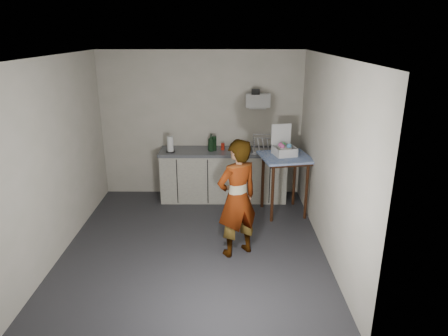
{
  "coord_description": "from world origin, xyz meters",
  "views": [
    {
      "loc": [
        0.44,
        -5.03,
        2.88
      ],
      "look_at": [
        0.42,
        0.45,
        1.01
      ],
      "focal_mm": 32.0,
      "sensor_mm": 36.0,
      "label": 1
    }
  ],
  "objects_px": {
    "soap_bottle": "(211,143)",
    "paper_towel": "(170,145)",
    "dark_bottle": "(214,143)",
    "bakery_box": "(284,148)",
    "side_table": "(285,164)",
    "dish_rack": "(264,148)",
    "kitchen_counter": "(223,176)",
    "standing_man": "(237,199)",
    "soda_can": "(223,146)"
  },
  "relations": [
    {
      "from": "kitchen_counter",
      "to": "soap_bottle",
      "type": "bearing_deg",
      "value": -167.82
    },
    {
      "from": "dark_bottle",
      "to": "bakery_box",
      "type": "height_order",
      "value": "bakery_box"
    },
    {
      "from": "dish_rack",
      "to": "soda_can",
      "type": "bearing_deg",
      "value": 173.27
    },
    {
      "from": "soda_can",
      "to": "standing_man",
      "type": "bearing_deg",
      "value": -84.0
    },
    {
      "from": "paper_towel",
      "to": "bakery_box",
      "type": "relative_size",
      "value": 0.58
    },
    {
      "from": "standing_man",
      "to": "paper_towel",
      "type": "distance_m",
      "value": 2.13
    },
    {
      "from": "paper_towel",
      "to": "dish_rack",
      "type": "relative_size",
      "value": 0.69
    },
    {
      "from": "standing_man",
      "to": "soda_can",
      "type": "height_order",
      "value": "standing_man"
    },
    {
      "from": "paper_towel",
      "to": "bakery_box",
      "type": "height_order",
      "value": "bakery_box"
    },
    {
      "from": "kitchen_counter",
      "to": "soda_can",
      "type": "xyz_separation_m",
      "value": [
        -0.01,
        0.03,
        0.54
      ]
    },
    {
      "from": "kitchen_counter",
      "to": "side_table",
      "type": "relative_size",
      "value": 2.26
    },
    {
      "from": "kitchen_counter",
      "to": "dish_rack",
      "type": "relative_size",
      "value": 5.58
    },
    {
      "from": "soda_can",
      "to": "dark_bottle",
      "type": "bearing_deg",
      "value": -167.5
    },
    {
      "from": "standing_man",
      "to": "dark_bottle",
      "type": "bearing_deg",
      "value": -110.53
    },
    {
      "from": "kitchen_counter",
      "to": "dish_rack",
      "type": "bearing_deg",
      "value": -4.4
    },
    {
      "from": "dish_rack",
      "to": "bakery_box",
      "type": "relative_size",
      "value": 0.85
    },
    {
      "from": "side_table",
      "to": "paper_towel",
      "type": "height_order",
      "value": "paper_towel"
    },
    {
      "from": "soda_can",
      "to": "dish_rack",
      "type": "xyz_separation_m",
      "value": [
        0.71,
        -0.08,
        0.0
      ]
    },
    {
      "from": "standing_man",
      "to": "soda_can",
      "type": "distance_m",
      "value": 1.96
    },
    {
      "from": "kitchen_counter",
      "to": "bakery_box",
      "type": "distance_m",
      "value": 1.3
    },
    {
      "from": "soda_can",
      "to": "dark_bottle",
      "type": "distance_m",
      "value": 0.17
    },
    {
      "from": "soda_can",
      "to": "bakery_box",
      "type": "relative_size",
      "value": 0.25
    },
    {
      "from": "standing_man",
      "to": "dark_bottle",
      "type": "xyz_separation_m",
      "value": [
        -0.35,
        1.91,
        0.23
      ]
    },
    {
      "from": "soap_bottle",
      "to": "paper_towel",
      "type": "relative_size",
      "value": 1.11
    },
    {
      "from": "bakery_box",
      "to": "side_table",
      "type": "bearing_deg",
      "value": -89.78
    },
    {
      "from": "soap_bottle",
      "to": "paper_towel",
      "type": "distance_m",
      "value": 0.7
    },
    {
      "from": "dark_bottle",
      "to": "dish_rack",
      "type": "xyz_separation_m",
      "value": [
        0.86,
        -0.05,
        -0.06
      ]
    },
    {
      "from": "soda_can",
      "to": "dish_rack",
      "type": "distance_m",
      "value": 0.72
    },
    {
      "from": "paper_towel",
      "to": "dish_rack",
      "type": "height_order",
      "value": "dish_rack"
    },
    {
      "from": "standing_man",
      "to": "paper_towel",
      "type": "relative_size",
      "value": 5.84
    },
    {
      "from": "side_table",
      "to": "bakery_box",
      "type": "bearing_deg",
      "value": 93.23
    },
    {
      "from": "bakery_box",
      "to": "dark_bottle",
      "type": "bearing_deg",
      "value": 141.63
    },
    {
      "from": "dish_rack",
      "to": "soap_bottle",
      "type": "bearing_deg",
      "value": 179.54
    },
    {
      "from": "soda_can",
      "to": "side_table",
      "type": "bearing_deg",
      "value": -32.02
    },
    {
      "from": "soda_can",
      "to": "dark_bottle",
      "type": "relative_size",
      "value": 0.47
    },
    {
      "from": "soap_bottle",
      "to": "paper_towel",
      "type": "xyz_separation_m",
      "value": [
        -0.7,
        -0.06,
        -0.02
      ]
    },
    {
      "from": "side_table",
      "to": "standing_man",
      "type": "xyz_separation_m",
      "value": [
        -0.81,
        -1.31,
        -0.06
      ]
    },
    {
      "from": "soap_bottle",
      "to": "paper_towel",
      "type": "height_order",
      "value": "soap_bottle"
    },
    {
      "from": "dish_rack",
      "to": "bakery_box",
      "type": "distance_m",
      "value": 0.57
    },
    {
      "from": "side_table",
      "to": "soda_can",
      "type": "relative_size",
      "value": 8.25
    },
    {
      "from": "side_table",
      "to": "dish_rack",
      "type": "relative_size",
      "value": 2.47
    },
    {
      "from": "kitchen_counter",
      "to": "bakery_box",
      "type": "height_order",
      "value": "bakery_box"
    },
    {
      "from": "dark_bottle",
      "to": "paper_towel",
      "type": "xyz_separation_m",
      "value": [
        -0.76,
        -0.11,
        0.0
      ]
    },
    {
      "from": "side_table",
      "to": "dish_rack",
      "type": "xyz_separation_m",
      "value": [
        -0.3,
        0.55,
        0.11
      ]
    },
    {
      "from": "standing_man",
      "to": "side_table",
      "type": "bearing_deg",
      "value": -152.76
    },
    {
      "from": "soap_bottle",
      "to": "bakery_box",
      "type": "distance_m",
      "value": 1.29
    },
    {
      "from": "dark_bottle",
      "to": "dish_rack",
      "type": "height_order",
      "value": "dish_rack"
    },
    {
      "from": "side_table",
      "to": "soda_can",
      "type": "bearing_deg",
      "value": 137.33
    },
    {
      "from": "soap_bottle",
      "to": "dark_bottle",
      "type": "distance_m",
      "value": 0.08
    },
    {
      "from": "bakery_box",
      "to": "soap_bottle",
      "type": "bearing_deg",
      "value": 144.45
    }
  ]
}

